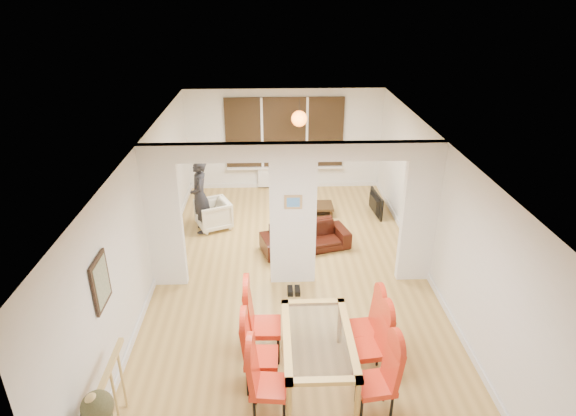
{
  "coord_description": "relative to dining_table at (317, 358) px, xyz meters",
  "views": [
    {
      "loc": [
        -0.37,
        -7.43,
        4.89
      ],
      "look_at": [
        -0.06,
        0.6,
        1.17
      ],
      "focal_mm": 30.0,
      "sensor_mm": 36.0,
      "label": 1
    }
  ],
  "objects": [
    {
      "name": "floor",
      "position": [
        -0.21,
        2.49,
        -0.38
      ],
      "size": [
        5.0,
        9.0,
        0.01
      ],
      "primitive_type": "cube",
      "color": "tan",
      "rests_on": "ground"
    },
    {
      "name": "room_walls",
      "position": [
        -0.21,
        2.49,
        0.92
      ],
      "size": [
        5.0,
        9.0,
        2.6
      ],
      "primitive_type": null,
      "color": "silver",
      "rests_on": "floor"
    },
    {
      "name": "divider_wall",
      "position": [
        -0.21,
        2.49,
        0.92
      ],
      "size": [
        5.0,
        0.18,
        2.6
      ],
      "primitive_type": "cube",
      "color": "white",
      "rests_on": "floor"
    },
    {
      "name": "bay_window_blinds",
      "position": [
        -0.21,
        6.93,
        1.12
      ],
      "size": [
        3.0,
        0.08,
        1.8
      ],
      "primitive_type": "cube",
      "color": "black",
      "rests_on": "room_walls"
    },
    {
      "name": "radiator",
      "position": [
        -0.21,
        6.89,
        -0.08
      ],
      "size": [
        1.4,
        0.08,
        0.5
      ],
      "primitive_type": "cube",
      "color": "white",
      "rests_on": "floor"
    },
    {
      "name": "pendant_light",
      "position": [
        0.09,
        5.79,
        1.77
      ],
      "size": [
        0.36,
        0.36,
        0.36
      ],
      "primitive_type": "sphere",
      "color": "orange",
      "rests_on": "room_walls"
    },
    {
      "name": "stair_newel",
      "position": [
        -2.46,
        -0.71,
        0.17
      ],
      "size": [
        0.4,
        1.2,
        1.1
      ],
      "primitive_type": null,
      "color": "tan",
      "rests_on": "floor"
    },
    {
      "name": "wall_poster",
      "position": [
        -2.68,
        0.09,
        1.22
      ],
      "size": [
        0.04,
        0.52,
        0.67
      ],
      "primitive_type": "cube",
      "color": "gray",
      "rests_on": "room_walls"
    },
    {
      "name": "pillar_photo",
      "position": [
        -0.21,
        2.39,
        1.22
      ],
      "size": [
        0.3,
        0.03,
        0.25
      ],
      "primitive_type": "cube",
      "color": "#4C8CD8",
      "rests_on": "divider_wall"
    },
    {
      "name": "dining_table",
      "position": [
        0.0,
        0.0,
        0.0
      ],
      "size": [
        0.91,
        1.62,
        0.76
      ],
      "primitive_type": null,
      "color": "#B48C42",
      "rests_on": "floor"
    },
    {
      "name": "dining_chair_la",
      "position": [
        -0.64,
        -0.56,
        0.17
      ],
      "size": [
        0.48,
        0.48,
        1.09
      ],
      "primitive_type": null,
      "rotation": [
        0.0,
        0.0,
        -0.11
      ],
      "color": "red",
      "rests_on": "floor"
    },
    {
      "name": "dining_chair_lb",
      "position": [
        -0.74,
        -0.05,
        0.17
      ],
      "size": [
        0.46,
        0.46,
        1.09
      ],
      "primitive_type": null,
      "rotation": [
        0.0,
        0.0,
        -0.04
      ],
      "color": "red",
      "rests_on": "floor"
    },
    {
      "name": "dining_chair_lc",
      "position": [
        -0.71,
        0.53,
        0.21
      ],
      "size": [
        0.49,
        0.49,
        1.19
      ],
      "primitive_type": null,
      "rotation": [
        0.0,
        0.0,
        -0.02
      ],
      "color": "red",
      "rests_on": "floor"
    },
    {
      "name": "dining_chair_ra",
      "position": [
        0.65,
        -0.57,
        0.17
      ],
      "size": [
        0.5,
        0.5,
        1.11
      ],
      "primitive_type": null,
      "rotation": [
        0.0,
        0.0,
        0.14
      ],
      "color": "red",
      "rests_on": "floor"
    },
    {
      "name": "dining_chair_rb",
      "position": [
        0.7,
        0.07,
        0.16
      ],
      "size": [
        0.48,
        0.48,
        1.07
      ],
      "primitive_type": null,
      "rotation": [
        0.0,
        0.0,
        0.12
      ],
      "color": "red",
      "rests_on": "floor"
    },
    {
      "name": "dining_chair_rc",
      "position": [
        0.72,
        0.52,
        0.13
      ],
      "size": [
        0.45,
        0.45,
        1.03
      ],
      "primitive_type": null,
      "rotation": [
        0.0,
        0.0,
        0.1
      ],
      "color": "red",
      "rests_on": "floor"
    },
    {
      "name": "sofa",
      "position": [
        0.1,
        3.62,
        -0.12
      ],
      "size": [
        1.89,
        1.14,
        0.52
      ],
      "primitive_type": "imported",
      "rotation": [
        0.0,
        0.0,
        0.27
      ],
      "color": "black",
      "rests_on": "floor"
    },
    {
      "name": "armchair",
      "position": [
        -1.86,
        4.65,
        -0.06
      ],
      "size": [
        0.91,
        0.92,
        0.64
      ],
      "primitive_type": "imported",
      "rotation": [
        0.0,
        0.0,
        -1.16
      ],
      "color": "#ECE4C7",
      "rests_on": "floor"
    },
    {
      "name": "person",
      "position": [
        -2.09,
        4.51,
        0.45
      ],
      "size": [
        0.66,
        0.49,
        1.66
      ],
      "primitive_type": "imported",
      "rotation": [
        0.0,
        0.0,
        -1.42
      ],
      "color": "black",
      "rests_on": "floor"
    },
    {
      "name": "television",
      "position": [
        1.79,
        5.21,
        -0.12
      ],
      "size": [
        0.91,
        0.2,
        0.52
      ],
      "primitive_type": "imported",
      "rotation": [
        0.0,
        0.0,
        1.66
      ],
      "color": "black",
      "rests_on": "floor"
    },
    {
      "name": "coffee_table",
      "position": [
        0.31,
        5.23,
        -0.25
      ],
      "size": [
        1.19,
        0.79,
        0.25
      ],
      "primitive_type": null,
      "rotation": [
        0.0,
        0.0,
        -0.24
      ],
      "color": "#342312",
      "rests_on": "floor"
    },
    {
      "name": "bottle",
      "position": [
        0.29,
        5.14,
        0.02
      ],
      "size": [
        0.07,
        0.07,
        0.29
      ],
      "primitive_type": "cylinder",
      "color": "#143F19",
      "rests_on": "coffee_table"
    },
    {
      "name": "bowl",
      "position": [
        0.27,
        5.21,
        -0.1
      ],
      "size": [
        0.21,
        0.21,
        0.05
      ],
      "primitive_type": "imported",
      "color": "#342312",
      "rests_on": "coffee_table"
    },
    {
      "name": "shoes",
      "position": [
        -0.21,
        2.06,
        -0.33
      ],
      "size": [
        0.22,
        0.24,
        0.09
      ],
      "primitive_type": null,
      "color": "black",
      "rests_on": "floor"
    }
  ]
}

